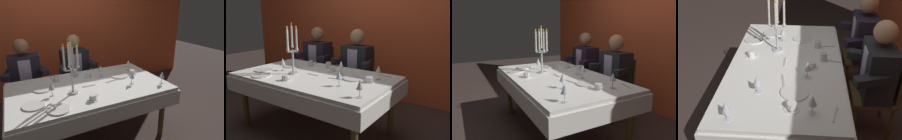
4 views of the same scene
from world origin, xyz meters
The scene contains 25 objects.
ground_plane centered at (0.00, 0.00, 0.00)m, with size 12.00×12.00×0.00m, color #3F312C.
back_wall centered at (0.00, 1.66, 1.35)m, with size 6.00×0.12×2.70m, color #E55730.
dining_table centered at (0.00, 0.00, 0.62)m, with size 1.94×1.14×0.74m.
candelabra centered at (-0.25, -0.11, 1.04)m, with size 0.19×0.19×0.62m.
dinner_plate_0 centered at (-0.68, -0.22, 0.75)m, with size 0.23×0.23×0.01m, color white.
dinner_plate_1 centered at (0.49, 0.11, 0.75)m, with size 0.24×0.24×0.01m, color white.
dinner_plate_2 centered at (-0.54, 0.15, 0.75)m, with size 0.22×0.22×0.01m, color white.
dinner_plate_3 centered at (-0.48, -0.41, 0.75)m, with size 0.22×0.22×0.01m, color white.
wine_glass_0 centered at (0.72, 0.26, 0.85)m, with size 0.07×0.07×0.16m.
wine_glass_1 centered at (-0.47, -0.08, 0.85)m, with size 0.07×0.07×0.16m.
wine_glass_2 centered at (0.50, -0.20, 0.85)m, with size 0.07×0.07×0.16m.
wine_glass_3 centered at (0.24, 0.21, 0.85)m, with size 0.07×0.07×0.16m.
wine_glass_4 centered at (0.84, -0.36, 0.85)m, with size 0.07×0.07×0.16m.
water_tumbler_0 centered at (-0.07, 0.37, 0.78)m, with size 0.07×0.07×0.08m, color silver.
water_tumbler_1 centered at (-0.34, 0.32, 0.78)m, with size 0.07×0.07×0.08m, color silver.
coffee_cup_0 centered at (0.69, 0.10, 0.77)m, with size 0.13×0.12×0.06m.
coffee_cup_1 centered at (-0.11, -0.37, 0.77)m, with size 0.13×0.12×0.06m.
coffee_cup_2 centered at (0.07, 0.26, 0.77)m, with size 0.13×0.12×0.06m.
knife_0 centered at (-0.06, 0.46, 0.74)m, with size 0.19×0.02×0.01m, color #B7B7BC.
fork_1 centered at (0.74, 0.43, 0.74)m, with size 0.17×0.02×0.01m, color #B7B7BC.
knife_2 centered at (0.31, 0.00, 0.74)m, with size 0.19×0.02×0.01m, color #B7B7BC.
fork_3 centered at (-0.02, -0.01, 0.74)m, with size 0.17×0.02×0.01m, color #B7B7BC.
spoon_4 centered at (-0.38, 0.43, 0.74)m, with size 0.17×0.02×0.01m, color #B7B7BC.
seated_diner_0 centered at (-0.68, 0.89, 0.74)m, with size 0.63×0.48×1.24m.
seated_diner_1 centered at (0.08, 0.89, 0.74)m, with size 0.63×0.48×1.24m.
Camera 1 is at (-0.78, -2.13, 1.75)m, focal length 31.61 mm.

